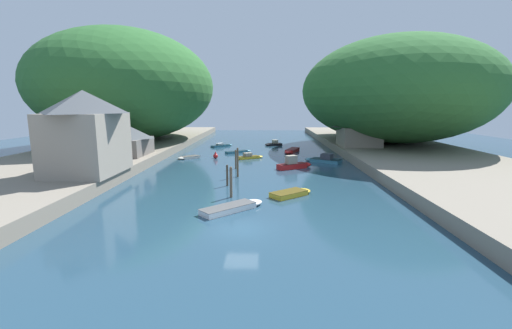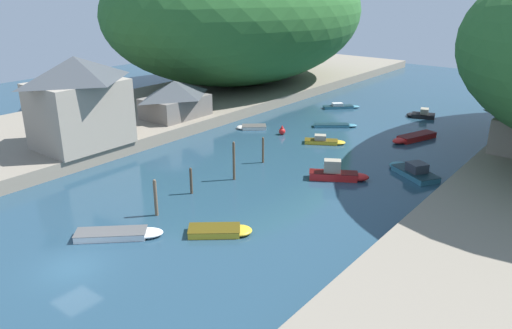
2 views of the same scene
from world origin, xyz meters
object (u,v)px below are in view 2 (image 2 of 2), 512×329
(boat_small_dinghy, at_px, (337,125))
(boat_navy_launch, at_px, (412,138))
(waterfront_building, at_px, (79,101))
(boat_yellow_tender, at_px, (222,231))
(boat_open_rowboat, at_px, (325,141))
(boat_far_upstream, at_px, (122,234))
(boat_cabin_cruiser, at_px, (251,127))
(person_on_quay, at_px, (133,125))
(person_by_boathouse, at_px, (123,131))
(boat_near_quay, at_px, (339,174))
(boat_white_cruiser, at_px, (412,170))
(boat_far_right_bank, at_px, (421,115))
(channel_buoy_near, at_px, (282,131))
(boathouse_shed, at_px, (175,98))
(boat_red_skiff, at_px, (342,107))

(boat_small_dinghy, height_order, boat_navy_launch, boat_navy_launch)
(waterfront_building, xyz_separation_m, boat_small_dinghy, (14.81, 26.46, -5.86))
(boat_yellow_tender, xyz_separation_m, boat_navy_launch, (2.12, 30.49, 0.07))
(boat_open_rowboat, bearing_deg, boat_far_upstream, -30.86)
(boat_cabin_cruiser, height_order, boat_navy_launch, boat_navy_launch)
(person_on_quay, relative_size, person_by_boathouse, 1.00)
(boat_near_quay, relative_size, boat_yellow_tender, 1.16)
(boat_white_cruiser, xyz_separation_m, person_on_quay, (-27.89, -10.52, 1.93))
(boat_far_right_bank, relative_size, boat_yellow_tender, 0.87)
(channel_buoy_near, bearing_deg, boathouse_shed, -155.56)
(waterfront_building, bearing_deg, boat_red_skiff, 73.64)
(boat_yellow_tender, distance_m, boat_navy_launch, 30.57)
(boat_far_upstream, xyz_separation_m, boat_far_right_bank, (4.31, 46.24, 0.12))
(waterfront_building, bearing_deg, boat_small_dinghy, 60.77)
(boat_far_upstream, xyz_separation_m, boat_cabin_cruiser, (-10.31, 27.65, -0.05))
(boat_far_right_bank, xyz_separation_m, boat_yellow_tender, (1.03, -41.43, -0.12))
(boat_near_quay, xyz_separation_m, boat_far_right_bank, (-2.46, 26.82, -0.19))
(boat_yellow_tender, bearing_deg, boathouse_shed, -166.85)
(boathouse_shed, height_order, boat_small_dinghy, boathouse_shed)
(boat_navy_launch, bearing_deg, person_by_boathouse, 64.90)
(person_by_boathouse, bearing_deg, boathouse_shed, 23.97)
(boat_far_upstream, height_order, boat_yellow_tender, boat_far_upstream)
(boat_cabin_cruiser, height_order, person_on_quay, person_on_quay)
(channel_buoy_near, bearing_deg, boat_cabin_cruiser, -175.62)
(boat_near_quay, bearing_deg, person_on_quay, -108.04)
(boat_small_dinghy, xyz_separation_m, boat_yellow_tender, (7.60, -30.17, 0.05))
(boat_navy_launch, relative_size, person_by_boathouse, 3.84)
(boat_far_upstream, distance_m, person_by_boathouse, 19.71)
(boat_small_dinghy, relative_size, person_by_boathouse, 2.97)
(boat_red_skiff, bearing_deg, boat_near_quay, -17.68)
(boat_near_quay, relative_size, boat_cabin_cruiser, 1.40)
(boat_near_quay, height_order, boat_white_cruiser, boat_near_quay)
(boat_far_right_bank, xyz_separation_m, boat_navy_launch, (3.15, -10.93, -0.05))
(waterfront_building, bearing_deg, boat_yellow_tender, -9.39)
(boat_small_dinghy, xyz_separation_m, person_on_quay, (-14.02, -20.65, 2.15))
(boat_small_dinghy, distance_m, boat_yellow_tender, 31.11)
(boathouse_shed, height_order, person_on_quay, boathouse_shed)
(boathouse_shed, bearing_deg, boat_cabin_cruiser, 34.09)
(boat_small_dinghy, relative_size, boat_far_upstream, 0.89)
(boat_open_rowboat, height_order, person_by_boathouse, person_by_boathouse)
(boat_small_dinghy, height_order, boat_near_quay, boat_near_quay)
(boat_far_right_bank, bearing_deg, boat_far_upstream, 156.83)
(boathouse_shed, bearing_deg, boat_far_right_bank, 46.81)
(boat_yellow_tender, bearing_deg, boat_open_rowboat, 152.67)
(person_by_boathouse, bearing_deg, boat_small_dinghy, -20.81)
(boat_far_right_bank, height_order, boat_open_rowboat, boat_far_right_bank)
(waterfront_building, bearing_deg, boat_open_rowboat, 48.75)
(boat_yellow_tender, height_order, boat_cabin_cruiser, boat_yellow_tender)
(waterfront_building, bearing_deg, boat_white_cruiser, 29.68)
(boathouse_shed, height_order, boat_open_rowboat, boathouse_shed)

